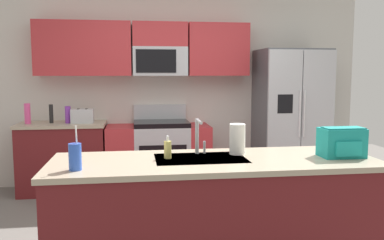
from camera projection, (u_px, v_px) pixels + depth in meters
The scene contains 15 objects.
ground_plane at pixel (201, 240), 3.77m from camera, with size 9.00×9.00×0.00m, color #66605B.
kitchen_wall_unit at pixel (167, 78), 5.62m from camera, with size 5.20×0.43×2.60m.
back_counter at pixel (63, 157), 5.27m from camera, with size 1.09×0.63×0.90m.
range_oven at pixel (159, 155), 5.45m from camera, with size 1.36×0.61×1.10m.
refrigerator at pixel (291, 118), 5.57m from camera, with size 0.90×0.76×1.85m.
island_counter at pixel (214, 217), 3.08m from camera, with size 2.42×0.83×0.90m.
toaster at pixel (82, 116), 5.20m from camera, with size 0.28×0.16×0.18m.
pepper_mill at pixel (51, 114), 5.19m from camera, with size 0.05×0.05×0.24m, color black.
bottle_pink at pixel (27, 114), 5.11m from camera, with size 0.07×0.07×0.26m, color #EA4C93.
bottle_purple at pixel (68, 115), 5.18m from camera, with size 0.07×0.07×0.22m, color purple.
sink_faucet at pixel (198, 133), 3.19m from camera, with size 0.08×0.21×0.28m.
drink_cup_blue at pixel (75, 157), 2.67m from camera, with size 0.08×0.08×0.30m.
soap_dispenser at pixel (168, 149), 3.05m from camera, with size 0.06×0.06×0.17m.
paper_towel_roll at pixel (237, 139), 3.20m from camera, with size 0.12×0.12×0.24m, color white.
backpack at pixel (342, 142), 3.10m from camera, with size 0.32×0.22×0.23m.
Camera 1 is at (-0.60, -3.56, 1.54)m, focal length 38.09 mm.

